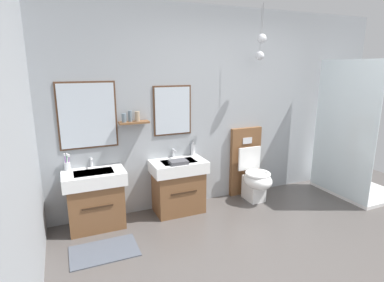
{
  "coord_description": "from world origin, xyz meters",
  "views": [
    {
      "loc": [
        -2.11,
        -1.87,
        1.86
      ],
      "look_at": [
        -0.65,
        1.55,
        0.96
      ],
      "focal_mm": 28.95,
      "sensor_mm": 36.0,
      "label": 1
    }
  ],
  "objects_px": {
    "toilet": "(251,173)",
    "soap_dispenser": "(193,149)",
    "vanity_sink_right": "(178,185)",
    "folded_hand_towel": "(178,162)",
    "shower_tray": "(352,167)",
    "toothbrush_cup": "(67,165)",
    "vanity_sink_left": "(95,198)"
  },
  "relations": [
    {
      "from": "vanity_sink_left",
      "to": "folded_hand_towel",
      "type": "bearing_deg",
      "value": -7.21
    },
    {
      "from": "toothbrush_cup",
      "to": "shower_tray",
      "type": "relative_size",
      "value": 0.11
    },
    {
      "from": "toothbrush_cup",
      "to": "shower_tray",
      "type": "distance_m",
      "value": 3.91
    },
    {
      "from": "soap_dispenser",
      "to": "toothbrush_cup",
      "type": "bearing_deg",
      "value": -179.62
    },
    {
      "from": "vanity_sink_right",
      "to": "toothbrush_cup",
      "type": "height_order",
      "value": "toothbrush_cup"
    },
    {
      "from": "toothbrush_cup",
      "to": "folded_hand_towel",
      "type": "height_order",
      "value": "toothbrush_cup"
    },
    {
      "from": "vanity_sink_left",
      "to": "toothbrush_cup",
      "type": "relative_size",
      "value": 3.33
    },
    {
      "from": "soap_dispenser",
      "to": "vanity_sink_left",
      "type": "bearing_deg",
      "value": -173.17
    },
    {
      "from": "folded_hand_towel",
      "to": "shower_tray",
      "type": "bearing_deg",
      "value": -7.75
    },
    {
      "from": "toilet",
      "to": "folded_hand_towel",
      "type": "height_order",
      "value": "toilet"
    },
    {
      "from": "toilet",
      "to": "toothbrush_cup",
      "type": "relative_size",
      "value": 4.8
    },
    {
      "from": "vanity_sink_right",
      "to": "shower_tray",
      "type": "relative_size",
      "value": 0.36
    },
    {
      "from": "toothbrush_cup",
      "to": "folded_hand_towel",
      "type": "distance_m",
      "value": 1.29
    },
    {
      "from": "toilet",
      "to": "soap_dispenser",
      "type": "height_order",
      "value": "toilet"
    },
    {
      "from": "vanity_sink_right",
      "to": "folded_hand_towel",
      "type": "bearing_deg",
      "value": -107.64
    },
    {
      "from": "soap_dispenser",
      "to": "shower_tray",
      "type": "distance_m",
      "value": 2.38
    },
    {
      "from": "shower_tray",
      "to": "vanity_sink_left",
      "type": "bearing_deg",
      "value": 172.4
    },
    {
      "from": "vanity_sink_right",
      "to": "toilet",
      "type": "relative_size",
      "value": 0.69
    },
    {
      "from": "vanity_sink_right",
      "to": "soap_dispenser",
      "type": "distance_m",
      "value": 0.52
    },
    {
      "from": "toothbrush_cup",
      "to": "soap_dispenser",
      "type": "distance_m",
      "value": 1.58
    },
    {
      "from": "vanity_sink_right",
      "to": "toilet",
      "type": "height_order",
      "value": "toilet"
    },
    {
      "from": "vanity_sink_right",
      "to": "toilet",
      "type": "bearing_deg",
      "value": -0.72
    },
    {
      "from": "toilet",
      "to": "toothbrush_cup",
      "type": "xyz_separation_m",
      "value": [
        -2.41,
        0.16,
        0.37
      ]
    },
    {
      "from": "soap_dispenser",
      "to": "shower_tray",
      "type": "xyz_separation_m",
      "value": [
        2.27,
        -0.64,
        -0.35
      ]
    },
    {
      "from": "vanity_sink_left",
      "to": "folded_hand_towel",
      "type": "distance_m",
      "value": 1.06
    },
    {
      "from": "vanity_sink_right",
      "to": "toothbrush_cup",
      "type": "bearing_deg",
      "value": 173.57
    },
    {
      "from": "toothbrush_cup",
      "to": "folded_hand_towel",
      "type": "bearing_deg",
      "value": -12.19
    },
    {
      "from": "folded_hand_towel",
      "to": "shower_tray",
      "type": "relative_size",
      "value": 0.11
    },
    {
      "from": "soap_dispenser",
      "to": "shower_tray",
      "type": "bearing_deg",
      "value": -15.62
    },
    {
      "from": "toilet",
      "to": "shower_tray",
      "type": "xyz_separation_m",
      "value": [
        1.44,
        -0.46,
        0.05
      ]
    },
    {
      "from": "toilet",
      "to": "soap_dispenser",
      "type": "xyz_separation_m",
      "value": [
        -0.83,
        0.17,
        0.39
      ]
    },
    {
      "from": "vanity_sink_left",
      "to": "toothbrush_cup",
      "type": "xyz_separation_m",
      "value": [
        -0.27,
        0.15,
        0.39
      ]
    }
  ]
}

